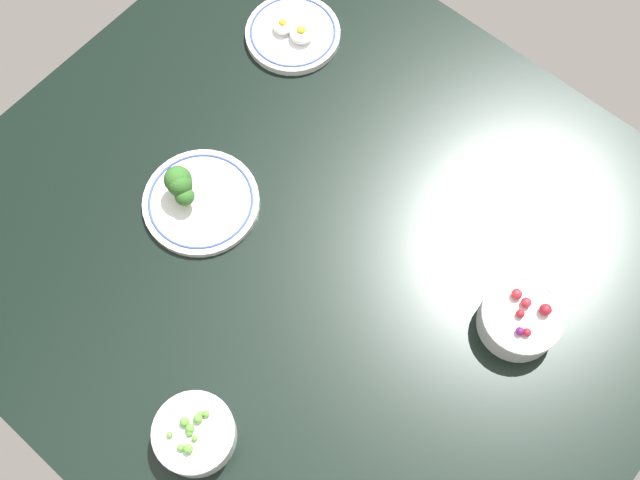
# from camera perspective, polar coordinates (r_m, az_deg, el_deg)

# --- Properties ---
(dining_table) EXTENTS (1.29, 1.16, 0.04)m
(dining_table) POSITION_cam_1_polar(r_m,az_deg,el_deg) (1.42, -0.00, -0.63)
(dining_table) COLOR black
(dining_table) RESTS_ON ground
(plate_broccoli) EXTENTS (0.21, 0.21, 0.08)m
(plate_broccoli) POSITION_cam_1_polar(r_m,az_deg,el_deg) (1.44, -9.16, 3.14)
(plate_broccoli) COLOR silver
(plate_broccoli) RESTS_ON dining_table
(bowl_berries) EXTENTS (0.14, 0.14, 0.07)m
(bowl_berries) POSITION_cam_1_polar(r_m,az_deg,el_deg) (1.37, 14.43, -5.60)
(bowl_berries) COLOR silver
(bowl_berries) RESTS_ON dining_table
(plate_eggs) EXTENTS (0.19, 0.19, 0.05)m
(plate_eggs) POSITION_cam_1_polar(r_m,az_deg,el_deg) (1.62, -1.99, 14.90)
(plate_eggs) COLOR silver
(plate_eggs) RESTS_ON dining_table
(bowl_peas) EXTENTS (0.13, 0.13, 0.06)m
(bowl_peas) POSITION_cam_1_polar(r_m,az_deg,el_deg) (1.30, -9.16, -13.85)
(bowl_peas) COLOR silver
(bowl_peas) RESTS_ON dining_table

